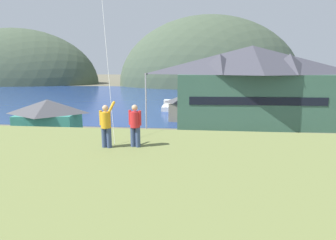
{
  "coord_description": "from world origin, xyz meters",
  "views": [
    {
      "loc": [
        3.15,
        -19.71,
        8.72
      ],
      "look_at": [
        0.14,
        9.0,
        3.03
      ],
      "focal_mm": 28.75,
      "sensor_mm": 36.0,
      "label": 1
    }
  ],
  "objects_px": {
    "storage_shed_near_lot": "(49,122)",
    "parked_car_front_row_silver": "(276,168)",
    "moored_boat_wharfside": "(168,106)",
    "harbor_lodge": "(251,84)",
    "storage_shed_waterside": "(188,106)",
    "parked_car_lone_by_shed": "(69,160)",
    "wharf_dock": "(183,110)",
    "parked_car_back_row_right": "(116,140)",
    "parked_car_mid_row_far": "(158,162)",
    "person_kite_flyer": "(106,125)",
    "parking_light_pole": "(146,103)",
    "parked_car_front_row_red": "(292,147)",
    "person_companion": "(135,124)",
    "parked_car_front_row_end": "(195,144)"
  },
  "relations": [
    {
      "from": "wharf_dock",
      "to": "parked_car_front_row_silver",
      "type": "bearing_deg",
      "value": -75.0
    },
    {
      "from": "wharf_dock",
      "to": "storage_shed_near_lot",
      "type": "bearing_deg",
      "value": -117.98
    },
    {
      "from": "storage_shed_waterside",
      "to": "parked_car_back_row_right",
      "type": "xyz_separation_m",
      "value": [
        -7.15,
        -17.32,
        -1.29
      ]
    },
    {
      "from": "parked_car_mid_row_far",
      "to": "parking_light_pole",
      "type": "relative_size",
      "value": 0.54
    },
    {
      "from": "parking_light_pole",
      "to": "person_kite_flyer",
      "type": "xyz_separation_m",
      "value": [
        2.13,
        -20.03,
        1.83
      ]
    },
    {
      "from": "parked_car_lone_by_shed",
      "to": "parking_light_pole",
      "type": "xyz_separation_m",
      "value": [
        4.77,
        9.77,
        3.56
      ]
    },
    {
      "from": "parked_car_lone_by_shed",
      "to": "parked_car_back_row_right",
      "type": "relative_size",
      "value": 0.99
    },
    {
      "from": "storage_shed_waterside",
      "to": "parked_car_front_row_silver",
      "type": "distance_m",
      "value": 25.12
    },
    {
      "from": "storage_shed_near_lot",
      "to": "storage_shed_waterside",
      "type": "distance_m",
      "value": 22.3
    },
    {
      "from": "parked_car_back_row_right",
      "to": "storage_shed_near_lot",
      "type": "bearing_deg",
      "value": 174.59
    },
    {
      "from": "parked_car_front_row_red",
      "to": "parked_car_mid_row_far",
      "type": "distance_m",
      "value": 13.5
    },
    {
      "from": "wharf_dock",
      "to": "parked_car_front_row_end",
      "type": "bearing_deg",
      "value": -84.48
    },
    {
      "from": "person_companion",
      "to": "wharf_dock",
      "type": "bearing_deg",
      "value": 90.22
    },
    {
      "from": "parked_car_front_row_silver",
      "to": "person_kite_flyer",
      "type": "distance_m",
      "value": 15.06
    },
    {
      "from": "harbor_lodge",
      "to": "person_kite_flyer",
      "type": "relative_size",
      "value": 12.49
    },
    {
      "from": "parking_light_pole",
      "to": "person_kite_flyer",
      "type": "bearing_deg",
      "value": -83.93
    },
    {
      "from": "storage_shed_waterside",
      "to": "person_kite_flyer",
      "type": "xyz_separation_m",
      "value": [
        -2.29,
        -34.02,
        4.09
      ]
    },
    {
      "from": "harbor_lodge",
      "to": "wharf_dock",
      "type": "bearing_deg",
      "value": 131.97
    },
    {
      "from": "moored_boat_wharfside",
      "to": "person_kite_flyer",
      "type": "xyz_separation_m",
      "value": [
        2.26,
        -44.54,
        5.73
      ]
    },
    {
      "from": "person_kite_flyer",
      "to": "parking_light_pole",
      "type": "bearing_deg",
      "value": 96.07
    },
    {
      "from": "parked_car_front_row_red",
      "to": "harbor_lodge",
      "type": "bearing_deg",
      "value": 94.84
    },
    {
      "from": "storage_shed_near_lot",
      "to": "parked_car_back_row_right",
      "type": "distance_m",
      "value": 7.96
    },
    {
      "from": "storage_shed_near_lot",
      "to": "parked_car_back_row_right",
      "type": "bearing_deg",
      "value": -5.41
    },
    {
      "from": "harbor_lodge",
      "to": "parked_car_mid_row_far",
      "type": "height_order",
      "value": "harbor_lodge"
    },
    {
      "from": "person_kite_flyer",
      "to": "person_companion",
      "type": "bearing_deg",
      "value": 10.47
    },
    {
      "from": "wharf_dock",
      "to": "person_companion",
      "type": "distance_m",
      "value": 43.24
    },
    {
      "from": "parked_car_front_row_red",
      "to": "person_kite_flyer",
      "type": "height_order",
      "value": "person_kite_flyer"
    },
    {
      "from": "parked_car_front_row_silver",
      "to": "parked_car_mid_row_far",
      "type": "xyz_separation_m",
      "value": [
        -9.24,
        0.48,
        0.0
      ]
    },
    {
      "from": "storage_shed_waterside",
      "to": "wharf_dock",
      "type": "distance_m",
      "value": 9.31
    },
    {
      "from": "moored_boat_wharfside",
      "to": "harbor_lodge",
      "type": "bearing_deg",
      "value": -43.91
    },
    {
      "from": "person_companion",
      "to": "parked_car_back_row_right",
      "type": "bearing_deg",
      "value": 109.99
    },
    {
      "from": "wharf_dock",
      "to": "moored_boat_wharfside",
      "type": "distance_m",
      "value": 3.59
    },
    {
      "from": "wharf_dock",
      "to": "harbor_lodge",
      "type": "bearing_deg",
      "value": -48.03
    },
    {
      "from": "storage_shed_near_lot",
      "to": "parked_car_front_row_silver",
      "type": "relative_size",
      "value": 1.64
    },
    {
      "from": "parked_car_lone_by_shed",
      "to": "parked_car_back_row_right",
      "type": "bearing_deg",
      "value": 72.48
    },
    {
      "from": "parked_car_front_row_red",
      "to": "wharf_dock",
      "type": "bearing_deg",
      "value": 113.84
    },
    {
      "from": "parked_car_lone_by_shed",
      "to": "person_kite_flyer",
      "type": "relative_size",
      "value": 2.27
    },
    {
      "from": "parked_car_back_row_right",
      "to": "parked_car_mid_row_far",
      "type": "relative_size",
      "value": 0.99
    },
    {
      "from": "parked_car_front_row_red",
      "to": "parked_car_front_row_silver",
      "type": "distance_m",
      "value": 6.65
    },
    {
      "from": "storage_shed_near_lot",
      "to": "person_kite_flyer",
      "type": "relative_size",
      "value": 3.83
    },
    {
      "from": "parking_light_pole",
      "to": "person_companion",
      "type": "distance_m",
      "value": 20.17
    },
    {
      "from": "wharf_dock",
      "to": "storage_shed_waterside",
      "type": "bearing_deg",
      "value": -81.68
    },
    {
      "from": "parking_light_pole",
      "to": "person_companion",
      "type": "bearing_deg",
      "value": -80.63
    },
    {
      "from": "storage_shed_waterside",
      "to": "parked_car_lone_by_shed",
      "type": "bearing_deg",
      "value": -111.13
    },
    {
      "from": "parked_car_back_row_right",
      "to": "parked_car_front_row_end",
      "type": "bearing_deg",
      "value": -2.8
    },
    {
      "from": "harbor_lodge",
      "to": "moored_boat_wharfside",
      "type": "distance_m",
      "value": 20.08
    },
    {
      "from": "moored_boat_wharfside",
      "to": "parked_car_front_row_silver",
      "type": "height_order",
      "value": "moored_boat_wharfside"
    },
    {
      "from": "parked_car_lone_by_shed",
      "to": "parked_car_front_row_red",
      "type": "xyz_separation_m",
      "value": [
        19.83,
        5.7,
        0.0
      ]
    },
    {
      "from": "parking_light_pole",
      "to": "parked_car_front_row_silver",
      "type": "bearing_deg",
      "value": -39.8
    },
    {
      "from": "parked_car_mid_row_far",
      "to": "harbor_lodge",
      "type": "bearing_deg",
      "value": 61.69
    }
  ]
}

